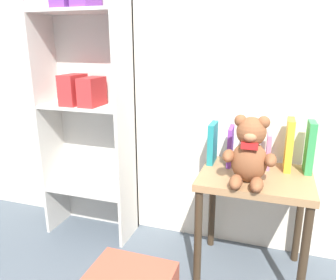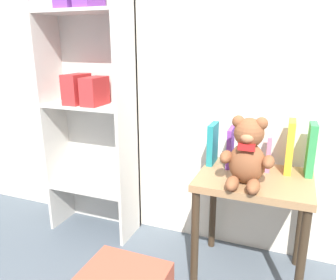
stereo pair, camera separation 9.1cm
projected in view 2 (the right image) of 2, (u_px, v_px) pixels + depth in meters
The scene contains 10 objects.
wall_back at pixel (249, 37), 1.75m from camera, with size 4.80×0.06×2.50m.
bookshelf_side at pixel (90, 90), 2.03m from camera, with size 0.56×0.26×1.70m.
display_table at pixel (253, 195), 1.66m from camera, with size 0.56×0.44×0.58m.
teddy_bear at pixel (247, 154), 1.51m from camera, with size 0.25×0.23×0.32m.
book_standing_teal at pixel (213, 143), 1.79m from camera, with size 0.03×0.14×0.22m, color teal.
book_standing_purple at pixel (230, 147), 1.75m from camera, with size 0.02×0.14×0.21m, color purple.
book_standing_blue at pixel (250, 146), 1.73m from camera, with size 0.03×0.11×0.24m, color #2D51B7.
book_standing_pink at pixel (269, 152), 1.71m from camera, with size 0.02×0.13×0.19m, color #D17093.
book_standing_yellow at pixel (290, 146), 1.67m from camera, with size 0.03×0.14×0.27m, color gold.
book_standing_green at pixel (311, 149), 1.62m from camera, with size 0.04×0.12×0.27m, color #33934C.
Camera 2 is at (0.26, -0.54, 1.22)m, focal length 35.00 mm.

